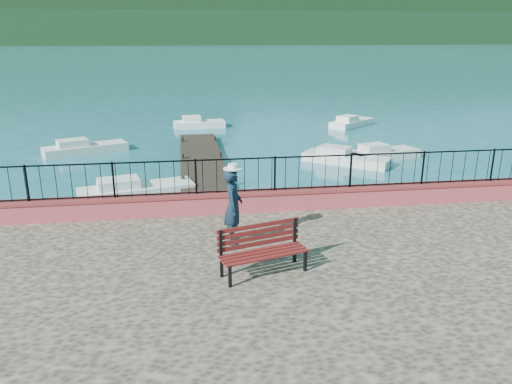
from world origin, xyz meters
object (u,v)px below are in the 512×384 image
object	(u,v)px
boat_1	(346,156)
boat_4	(199,121)
boat_5	(352,120)
person	(233,206)
boat_2	(383,151)
park_bench	(263,260)
boat_3	(85,145)
boat_0	(136,186)

from	to	relation	value
boat_1	boat_4	distance (m)	12.78
boat_4	boat_5	bearing A→B (deg)	-10.81
person	boat_4	bearing A→B (deg)	10.23
boat_5	boat_2	bearing A→B (deg)	-138.66
person	boat_1	size ratio (longest dim) A/B	0.44
park_bench	boat_3	distance (m)	18.71
person	boat_1	bearing A→B (deg)	-19.86
boat_0	boat_3	world-z (taller)	same
boat_1	boat_3	xyz separation A→B (m)	(-12.89, 4.22, 0.00)
person	boat_5	world-z (taller)	person
person	boat_3	bearing A→B (deg)	31.86
park_bench	boat_3	xyz separation A→B (m)	(-6.69, 17.44, -1.11)
boat_1	boat_2	size ratio (longest dim) A/B	1.13
boat_2	boat_4	xyz separation A→B (m)	(-8.82, 10.17, 0.00)
boat_4	boat_5	size ratio (longest dim) A/B	0.92
park_bench	boat_2	world-z (taller)	park_bench
park_bench	boat_1	bearing A→B (deg)	48.97
boat_3	boat_1	bearing A→B (deg)	-40.98
boat_0	boat_5	size ratio (longest dim) A/B	1.18
park_bench	person	size ratio (longest dim) A/B	1.07
person	boat_1	xyz separation A→B (m)	(6.63, 11.48, -1.71)
boat_0	boat_5	distance (m)	18.95
boat_5	boat_4	bearing A→B (deg)	134.35
person	boat_1	world-z (taller)	person
boat_3	boat_4	world-z (taller)	same
park_bench	person	world-z (taller)	person
park_bench	boat_0	bearing A→B (deg)	93.98
boat_2	boat_3	distance (m)	15.45
boat_2	boat_1	bearing A→B (deg)	-176.27
boat_2	boat_4	bearing A→B (deg)	115.83
boat_2	boat_5	world-z (taller)	same
boat_4	park_bench	bearing A→B (deg)	-93.69
park_bench	boat_5	size ratio (longest dim) A/B	0.53
park_bench	boat_0	size ratio (longest dim) A/B	0.45
boat_1	boat_5	world-z (taller)	same
boat_2	boat_0	bearing A→B (deg)	-174.29
park_bench	boat_2	xyz separation A→B (m)	(8.35, 13.95, -1.11)
boat_0	boat_4	size ratio (longest dim) A/B	1.29
boat_4	boat_0	bearing A→B (deg)	-106.23
boat_1	boat_4	size ratio (longest dim) A/B	1.24
park_bench	boat_1	world-z (taller)	park_bench
boat_1	boat_5	bearing A→B (deg)	108.44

